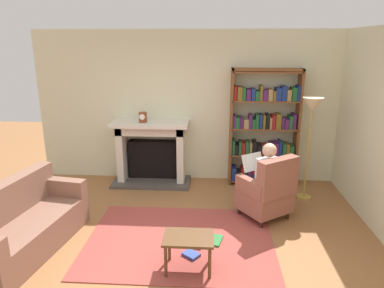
{
  "coord_description": "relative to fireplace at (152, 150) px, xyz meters",
  "views": [
    {
      "loc": [
        0.41,
        -3.69,
        2.48
      ],
      "look_at": [
        0.1,
        1.2,
        1.05
      ],
      "focal_mm": 32.65,
      "sensor_mm": 36.0,
      "label": 1
    }
  ],
  "objects": [
    {
      "name": "armchair_reading",
      "position": [
        1.9,
        -1.32,
        -0.17
      ],
      "size": [
        0.88,
        0.88,
        0.97
      ],
      "rotation": [
        0.0,
        0.0,
        3.76
      ],
      "color": "#331E14",
      "rests_on": "ground"
    },
    {
      "name": "sofa_floral",
      "position": [
        -1.2,
        -2.31,
        -0.28
      ],
      "size": [
        0.99,
        1.79,
        0.85
      ],
      "rotation": [
        0.0,
        0.0,
        1.41
      ],
      "color": "#885E4D",
      "rests_on": "ground"
    },
    {
      "name": "side_wall_right",
      "position": [
        3.35,
        -1.05,
        0.75
      ],
      "size": [
        0.1,
        5.2,
        2.7
      ],
      "primitive_type": "cube",
      "color": "beige",
      "rests_on": "ground"
    },
    {
      "name": "side_table",
      "position": [
        0.86,
        -2.59,
        -0.24
      ],
      "size": [
        0.56,
        0.39,
        0.42
      ],
      "color": "brown",
      "rests_on": "ground"
    },
    {
      "name": "ground",
      "position": [
        0.7,
        -2.3,
        -0.6
      ],
      "size": [
        14.0,
        14.0,
        0.0
      ],
      "primitive_type": "plane",
      "color": "#986339"
    },
    {
      "name": "seated_reader",
      "position": [
        1.84,
        -1.23,
        0.02
      ],
      "size": [
        0.56,
        0.59,
        1.14
      ],
      "rotation": [
        0.0,
        0.0,
        3.76
      ],
      "color": "silver",
      "rests_on": "ground"
    },
    {
      "name": "back_wall",
      "position": [
        0.7,
        0.25,
        0.75
      ],
      "size": [
        5.6,
        0.1,
        2.7
      ],
      "primitive_type": "cube",
      "color": "beige",
      "rests_on": "ground"
    },
    {
      "name": "floor_lamp",
      "position": [
        2.63,
        -0.57,
        0.82
      ],
      "size": [
        0.32,
        0.32,
        1.67
      ],
      "color": "#B7933F",
      "rests_on": "ground"
    },
    {
      "name": "area_rug",
      "position": [
        0.7,
        -2.0,
        -0.59
      ],
      "size": [
        2.4,
        1.8,
        0.01
      ],
      "primitive_type": "cube",
      "color": "#A1423A",
      "rests_on": "ground"
    },
    {
      "name": "bookshelf",
      "position": [
        2.0,
        0.04,
        0.4
      ],
      "size": [
        1.19,
        0.32,
        2.06
      ],
      "color": "brown",
      "rests_on": "ground"
    },
    {
      "name": "fireplace",
      "position": [
        0.0,
        0.0,
        0.0
      ],
      "size": [
        1.39,
        0.64,
        1.14
      ],
      "color": "#4C4742",
      "rests_on": "ground"
    },
    {
      "name": "scattered_books",
      "position": [
        0.98,
        -2.11,
        -0.57
      ],
      "size": [
        0.52,
        0.62,
        0.03
      ],
      "color": "#334CA5",
      "rests_on": "area_rug"
    },
    {
      "name": "mantel_clock",
      "position": [
        -0.12,
        -0.1,
        0.63
      ],
      "size": [
        0.14,
        0.14,
        0.18
      ],
      "color": "brown",
      "rests_on": "fireplace"
    }
  ]
}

